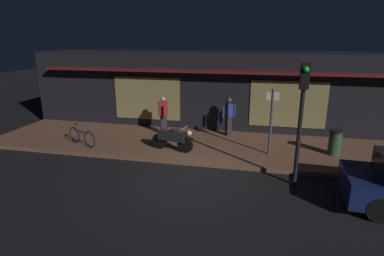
# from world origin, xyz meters

# --- Properties ---
(ground_plane) EXTENTS (60.00, 60.00, 0.00)m
(ground_plane) POSITION_xyz_m (0.00, 0.00, 0.00)
(ground_plane) COLOR black
(sidewalk_slab) EXTENTS (18.00, 4.00, 0.15)m
(sidewalk_slab) POSITION_xyz_m (0.00, 3.00, 0.07)
(sidewalk_slab) COLOR brown
(sidewalk_slab) RESTS_ON ground_plane
(storefront_building) EXTENTS (18.00, 3.30, 3.60)m
(storefront_building) POSITION_xyz_m (0.00, 6.39, 1.80)
(storefront_building) COLOR black
(storefront_building) RESTS_ON ground_plane
(motorcycle) EXTENTS (1.69, 0.63, 0.97)m
(motorcycle) POSITION_xyz_m (-1.09, 1.94, 0.65)
(motorcycle) COLOR black
(motorcycle) RESTS_ON sidewalk_slab
(bicycle_parked) EXTENTS (1.53, 0.73, 0.91)m
(bicycle_parked) POSITION_xyz_m (-4.78, 1.77, 0.51)
(bicycle_parked) COLOR black
(bicycle_parked) RESTS_ON sidewalk_slab
(person_photographer) EXTENTS (0.44, 0.59, 1.67)m
(person_photographer) POSITION_xyz_m (-2.09, 3.97, 1.03)
(person_photographer) COLOR #28232D
(person_photographer) RESTS_ON sidewalk_slab
(person_bystander) EXTENTS (0.57, 0.44, 1.67)m
(person_bystander) POSITION_xyz_m (0.74, 4.36, 1.03)
(person_bystander) COLOR #28232D
(person_bystander) RESTS_ON sidewalk_slab
(sign_post) EXTENTS (0.44, 0.09, 2.40)m
(sign_post) POSITION_xyz_m (2.45, 2.36, 1.51)
(sign_post) COLOR #47474C
(sign_post) RESTS_ON sidewalk_slab
(trash_bin) EXTENTS (0.48, 0.48, 0.93)m
(trash_bin) POSITION_xyz_m (4.77, 2.83, 0.62)
(trash_bin) COLOR #2D4C33
(trash_bin) RESTS_ON sidewalk_slab
(traffic_light_pole) EXTENTS (0.24, 0.33, 3.60)m
(traffic_light_pole) POSITION_xyz_m (3.18, 0.27, 2.48)
(traffic_light_pole) COLOR black
(traffic_light_pole) RESTS_ON ground_plane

